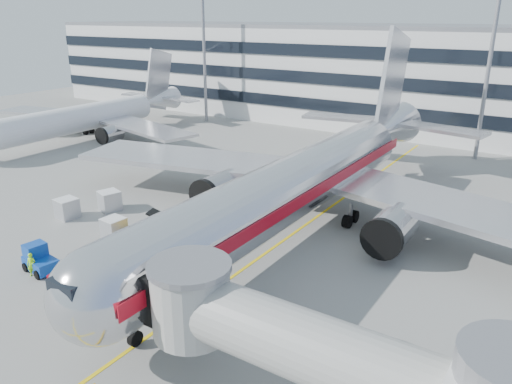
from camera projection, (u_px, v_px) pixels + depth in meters
The scene contains 14 objects.
ground at pixel (223, 283), 33.69m from camera, with size 180.00×180.00×0.00m, color gray.
lead_in_line at pixel (295, 232), 41.56m from camera, with size 0.25×70.00×0.01m, color yellow.
main_jet at pixel (306, 179), 41.49m from camera, with size 50.95×48.70×16.06m.
jet_bridge at pixel (346, 369), 19.79m from camera, with size 17.80×4.50×7.00m.
terminal at pixel (448, 79), 76.68m from camera, with size 150.00×24.25×15.60m.
light_mast_west at pixel (203, 29), 79.83m from camera, with size 2.40×1.20×25.45m.
light_mast_centre at pixel (494, 35), 57.61m from camera, with size 2.40×1.20×25.45m.
second_jet at pixel (88, 117), 71.95m from camera, with size 38.21×36.52×12.04m.
belt_loader at pixel (172, 233), 39.69m from camera, with size 5.22×3.01×2.44m.
baggage_tug at pixel (39, 260), 35.09m from camera, with size 2.79×1.96×1.97m.
cargo_container_left at pixel (67, 208), 44.26m from camera, with size 1.86×1.86×1.79m.
cargo_container_right at pixel (110, 201), 46.03m from camera, with size 2.15×2.15×1.82m.
cargo_container_front at pixel (114, 228), 40.27m from camera, with size 1.72×1.72×1.71m.
ramp_worker at pixel (32, 265), 34.35m from camera, with size 0.62×0.41×1.71m, color #A1FF1A.
Camera 1 is at (18.13, -23.56, 17.16)m, focal length 35.00 mm.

